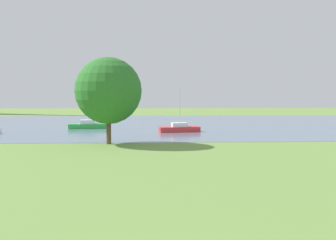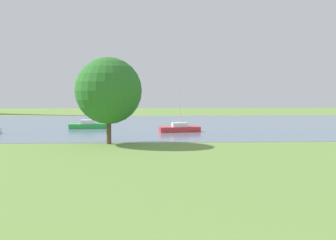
{
  "view_description": "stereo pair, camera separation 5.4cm",
  "coord_description": "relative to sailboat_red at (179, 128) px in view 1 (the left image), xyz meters",
  "views": [
    {
      "loc": [
        -1.5,
        -9.37,
        5.11
      ],
      "look_at": [
        -0.02,
        21.72,
        2.79
      ],
      "focal_mm": 44.61,
      "sensor_mm": 36.0,
      "label": 1
    },
    {
      "loc": [
        -1.45,
        -9.37,
        5.11
      ],
      "look_at": [
        -0.02,
        21.72,
        2.79
      ],
      "focal_mm": 44.61,
      "sensor_mm": 36.0,
      "label": 2
    }
  ],
  "objects": [
    {
      "name": "sailboat_red",
      "position": [
        0.0,
        0.0,
        0.0
      ],
      "size": [
        4.97,
        2.19,
        5.3
      ],
      "color": "red",
      "rests_on": "water_surface"
    },
    {
      "name": "tree_west_far",
      "position": [
        -7.37,
        -10.44,
        4.5
      ],
      "size": [
        6.17,
        6.17,
        8.04
      ],
      "color": "brown",
      "rests_on": "ground"
    },
    {
      "name": "sailboat_green",
      "position": [
        -11.55,
        4.92,
        0.01
      ],
      "size": [
        4.93,
        1.99,
        6.11
      ],
      "color": "green",
      "rests_on": "water_surface"
    },
    {
      "name": "water_surface",
      "position": [
        -2.2,
        10.19,
        -0.43
      ],
      "size": [
        140.0,
        40.0,
        0.02
      ],
      "primitive_type": "cube",
      "color": "slate",
      "rests_on": "ground"
    },
    {
      "name": "ground_plane",
      "position": [
        -2.2,
        -17.81,
        -0.44
      ],
      "size": [
        160.0,
        160.0,
        0.0
      ],
      "primitive_type": "plane",
      "color": "olive"
    }
  ]
}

